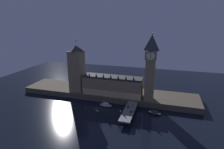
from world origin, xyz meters
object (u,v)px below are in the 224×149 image
(car_southbound_trail, at_px, (133,107))
(pedestrian_far_rail, at_px, (127,104))
(pedestrian_near_rail, at_px, (122,113))
(pedestrian_mid_walk, at_px, (133,112))
(street_lamp_near, at_px, (120,113))
(car_southbound_lead, at_px, (131,112))
(victoria_tower, at_px, (77,68))
(boat_downstream, at_px, (155,113))
(boat_upstream, at_px, (106,105))
(car_northbound_lead, at_px, (128,107))
(clock_tower, at_px, (151,66))
(street_lamp_mid, at_px, (134,108))

(car_southbound_trail, bearing_deg, pedestrian_far_rail, 148.49)
(pedestrian_near_rail, height_order, pedestrian_mid_walk, pedestrian_near_rail)
(pedestrian_mid_walk, xyz_separation_m, street_lamp_near, (-10.08, -11.70, 3.12))
(car_southbound_lead, distance_m, pedestrian_near_rail, 9.33)
(pedestrian_near_rail, bearing_deg, car_southbound_lead, 38.84)
(victoria_tower, height_order, boat_downstream, victoria_tower)
(victoria_tower, distance_m, boat_upstream, 59.94)
(car_northbound_lead, relative_size, boat_upstream, 0.27)
(car_southbound_trail, bearing_deg, boat_downstream, 7.67)
(boat_downstream, bearing_deg, pedestrian_far_rail, 177.22)
(clock_tower, distance_m, boat_upstream, 66.36)
(victoria_tower, xyz_separation_m, car_southbound_trail, (76.69, -26.76, -29.29))
(car_southbound_trail, distance_m, street_lamp_mid, 8.82)
(pedestrian_mid_walk, distance_m, street_lamp_mid, 4.22)
(car_southbound_lead, relative_size, boat_downstream, 0.27)
(car_southbound_lead, bearing_deg, car_southbound_trail, 90.00)
(car_southbound_lead, relative_size, street_lamp_mid, 0.66)
(car_southbound_trail, xyz_separation_m, pedestrian_far_rail, (-7.26, 4.45, 0.28))
(street_lamp_near, relative_size, boat_upstream, 0.42)
(car_northbound_lead, xyz_separation_m, pedestrian_mid_walk, (7.26, -9.84, 0.23))
(victoria_tower, height_order, pedestrian_mid_walk, victoria_tower)
(victoria_tower, relative_size, car_southbound_trail, 13.74)
(street_lamp_mid, distance_m, boat_downstream, 23.83)
(pedestrian_near_rail, xyz_separation_m, boat_upstream, (-24.88, 23.06, -5.44))
(car_northbound_lead, distance_m, boat_downstream, 27.98)
(pedestrian_far_rail, bearing_deg, car_northbound_lead, -65.81)
(car_southbound_lead, bearing_deg, clock_tower, 68.55)
(pedestrian_far_rail, bearing_deg, boat_upstream, 175.98)
(victoria_tower, height_order, pedestrian_near_rail, victoria_tower)
(clock_tower, distance_m, street_lamp_mid, 49.41)
(car_northbound_lead, xyz_separation_m, pedestrian_near_rail, (-2.42, -15.92, 0.38))
(clock_tower, distance_m, pedestrian_far_rail, 48.50)
(pedestrian_far_rail, bearing_deg, street_lamp_near, -90.85)
(car_northbound_lead, bearing_deg, pedestrian_far_rail, 114.19)
(car_southbound_lead, height_order, pedestrian_far_rail, pedestrian_far_rail)
(victoria_tower, xyz_separation_m, boat_downstream, (99.06, -23.75, -34.54))
(clock_tower, bearing_deg, street_lamp_mid, -108.97)
(street_lamp_mid, bearing_deg, street_lamp_near, -125.46)
(boat_downstream, bearing_deg, pedestrian_mid_walk, -145.34)
(car_southbound_lead, xyz_separation_m, car_southbound_trail, (0.00, 11.01, 0.08))
(victoria_tower, xyz_separation_m, boat_upstream, (44.55, -20.56, -34.42))
(boat_upstream, bearing_deg, pedestrian_mid_walk, -26.16)
(car_northbound_lead, bearing_deg, street_lamp_near, -97.46)
(car_northbound_lead, distance_m, pedestrian_far_rail, 5.92)
(street_lamp_mid, bearing_deg, pedestrian_near_rail, -137.96)
(boat_downstream, bearing_deg, clock_tower, 112.75)
(car_northbound_lead, height_order, street_lamp_near, street_lamp_near)
(victoria_tower, distance_m, pedestrian_near_rail, 86.97)
(car_northbound_lead, bearing_deg, victoria_tower, 158.92)
(pedestrian_near_rail, bearing_deg, car_northbound_lead, 81.35)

